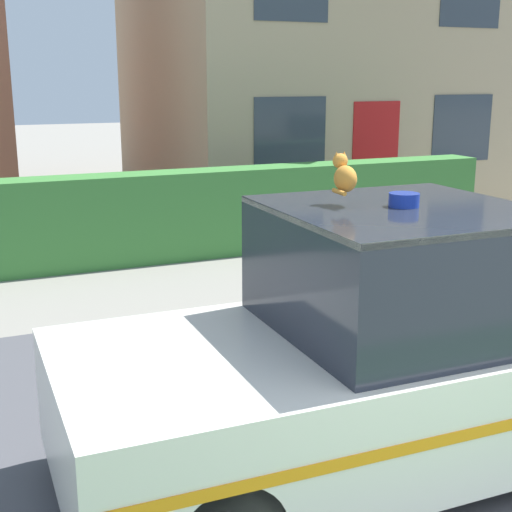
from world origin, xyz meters
The scene contains 5 objects.
road_strip centered at (0.00, 3.57, 0.01)m, with size 28.00×5.04×0.01m, color #4C4C51.
garden_hedge centered at (-0.20, 8.55, 0.62)m, with size 11.43×0.60×1.25m, color #3D7F38.
police_car centered at (-0.12, 2.63, 0.78)m, with size 3.83×1.83×1.82m.
cat centered at (-0.21, 2.83, 1.93)m, with size 0.17×0.27×0.25m.
house_right centered at (5.03, 13.63, 3.94)m, with size 7.22×6.79×7.72m.
Camera 1 is at (-2.50, -1.06, 2.54)m, focal length 50.00 mm.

